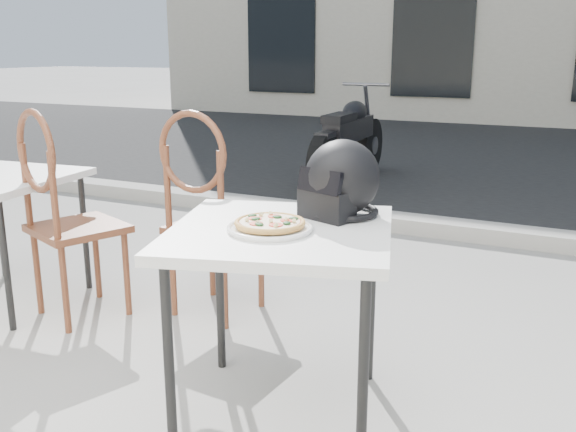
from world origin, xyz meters
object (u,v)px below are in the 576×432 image
at_px(pizza, 270,223).
at_px(cafe_chair_main, 206,204).
at_px(motorcycle, 349,141).
at_px(cafe_table_main, 281,245).
at_px(plate, 270,228).
at_px(cafe_chair_side, 61,205).
at_px(helmet, 341,182).

height_order(pizza, cafe_chair_main, cafe_chair_main).
relative_size(pizza, motorcycle, 0.16).
distance_m(cafe_table_main, plate, 0.10).
bearing_deg(cafe_chair_main, cafe_chair_side, 33.03).
xyz_separation_m(cafe_table_main, cafe_chair_main, (-0.79, 0.71, -0.08)).
distance_m(pizza, cafe_chair_side, 1.51).
xyz_separation_m(cafe_table_main, helmet, (0.13, 0.27, 0.21)).
xyz_separation_m(cafe_chair_side, motorcycle, (0.09, 4.10, -0.17)).
relative_size(cafe_table_main, pizza, 3.09).
xyz_separation_m(pizza, motorcycle, (-1.36, 4.51, -0.35)).
height_order(pizza, motorcycle, motorcycle).
height_order(cafe_table_main, pizza, pizza).
bearing_deg(pizza, motorcycle, 106.79).
distance_m(pizza, cafe_chair_main, 1.10).
xyz_separation_m(helmet, cafe_chair_side, (-1.60, 0.08, -0.28)).
height_order(helmet, cafe_chair_side, cafe_chair_side).
relative_size(plate, helmet, 0.91).
height_order(cafe_chair_side, motorcycle, cafe_chair_side).
bearing_deg(cafe_chair_side, cafe_chair_main, -130.54).
relative_size(helmet, motorcycle, 0.18).
xyz_separation_m(plate, pizza, (-0.00, 0.00, 0.02)).
bearing_deg(cafe_chair_main, cafe_table_main, 143.19).
height_order(cafe_table_main, plate, plate).
distance_m(helmet, motorcycle, 4.47).
bearing_deg(cafe_table_main, cafe_chair_main, 138.16).
relative_size(helmet, cafe_chair_main, 0.34).
relative_size(cafe_table_main, cafe_chair_main, 0.89).
bearing_deg(helmet, cafe_table_main, -97.24).
xyz_separation_m(plate, cafe_chair_main, (-0.77, 0.76, -0.16)).
distance_m(cafe_table_main, motorcycle, 4.67).
bearing_deg(cafe_table_main, plate, -106.64).
bearing_deg(cafe_table_main, helmet, 63.67).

